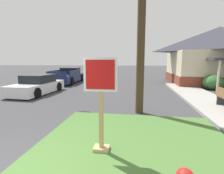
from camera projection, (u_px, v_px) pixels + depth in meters
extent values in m
cube|color=#477033|center=(136.00, 151.00, 3.91)|extent=(4.93, 5.18, 0.08)
cube|color=#9E9B93|center=(221.00, 109.00, 7.30)|extent=(2.20, 16.15, 0.12)
cube|color=red|center=(185.00, 171.00, 1.75)|extent=(0.04, 0.04, 0.04)
cube|color=tan|center=(101.00, 107.00, 3.74)|extent=(0.09, 0.09, 2.08)
cube|color=tan|center=(101.00, 148.00, 3.89)|extent=(0.37, 0.29, 0.08)
cube|color=white|center=(100.00, 75.00, 3.57)|extent=(0.74, 0.03, 0.74)
cube|color=red|center=(100.00, 75.00, 3.56)|extent=(0.63, 0.02, 0.63)
cylinder|color=black|center=(83.00, 114.00, 6.81)|extent=(0.70, 0.70, 0.02)
cube|color=silver|center=(37.00, 88.00, 10.97)|extent=(1.95, 4.10, 0.64)
cube|color=black|center=(38.00, 79.00, 11.08)|extent=(1.61, 1.91, 0.56)
cylinder|color=black|center=(37.00, 93.00, 9.62)|extent=(0.25, 0.63, 0.62)
cylinder|color=black|center=(11.00, 92.00, 9.94)|extent=(0.25, 0.63, 0.62)
cylinder|color=black|center=(58.00, 87.00, 12.04)|extent=(0.25, 0.63, 0.62)
cylinder|color=black|center=(37.00, 86.00, 12.36)|extent=(0.25, 0.63, 0.62)
sphere|color=white|center=(23.00, 92.00, 8.96)|extent=(0.14, 0.14, 0.14)
sphere|color=red|center=(59.00, 83.00, 12.78)|extent=(0.12, 0.12, 0.12)
sphere|color=white|center=(6.00, 92.00, 9.16)|extent=(0.14, 0.14, 0.14)
sphere|color=red|center=(47.00, 83.00, 12.98)|extent=(0.12, 0.12, 0.12)
cube|color=#19234C|center=(68.00, 78.00, 16.46)|extent=(2.15, 5.32, 0.68)
cube|color=black|center=(70.00, 71.00, 17.09)|extent=(1.75, 1.44, 0.68)
cube|color=#19234C|center=(55.00, 73.00, 15.57)|extent=(0.20, 2.20, 0.44)
cube|color=#19234C|center=(74.00, 73.00, 15.38)|extent=(0.20, 2.20, 0.44)
cube|color=#19234C|center=(56.00, 74.00, 13.85)|extent=(1.73, 0.18, 0.44)
cylinder|color=black|center=(65.00, 77.00, 18.12)|extent=(0.29, 0.77, 0.76)
cylinder|color=black|center=(81.00, 78.00, 17.93)|extent=(0.29, 0.77, 0.76)
cylinder|color=black|center=(52.00, 81.00, 15.03)|extent=(0.29, 0.77, 0.76)
cylinder|color=black|center=(71.00, 81.00, 14.84)|extent=(0.29, 0.77, 0.76)
cube|color=#2D2D33|center=(221.00, 100.00, 7.77)|extent=(0.36, 0.06, 0.41)
cube|color=brown|center=(216.00, 79.00, 15.95)|extent=(8.20, 6.81, 0.90)
cube|color=beige|center=(217.00, 63.00, 15.72)|extent=(8.03, 6.68, 2.12)
pyramid|color=#33333D|center=(219.00, 39.00, 15.38)|extent=(8.61, 7.15, 2.24)
cylinder|color=beige|center=(219.00, 76.00, 11.57)|extent=(0.16, 0.16, 2.27)
ellipsoid|color=#366A33|center=(213.00, 82.00, 12.47)|extent=(1.41, 1.41, 1.14)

